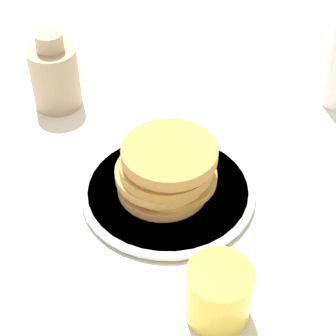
% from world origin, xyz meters
% --- Properties ---
extents(ground_plane, '(4.00, 4.00, 0.00)m').
position_xyz_m(ground_plane, '(0.00, 0.00, 0.00)').
color(ground_plane, silver).
extents(plate, '(0.27, 0.27, 0.01)m').
position_xyz_m(plate, '(-0.01, -0.00, 0.01)').
color(plate, silver).
rests_on(plate, ground_plane).
extents(pancake_stack, '(0.15, 0.15, 0.09)m').
position_xyz_m(pancake_stack, '(-0.01, 0.00, 0.06)').
color(pancake_stack, tan).
rests_on(pancake_stack, plate).
extents(juice_glass, '(0.08, 0.08, 0.08)m').
position_xyz_m(juice_glass, '(-0.13, -0.18, 0.04)').
color(juice_glass, yellow).
rests_on(juice_glass, ground_plane).
extents(cream_jug, '(0.09, 0.09, 0.14)m').
position_xyz_m(cream_jug, '(0.04, 0.30, 0.06)').
color(cream_jug, tan).
rests_on(cream_jug, ground_plane).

